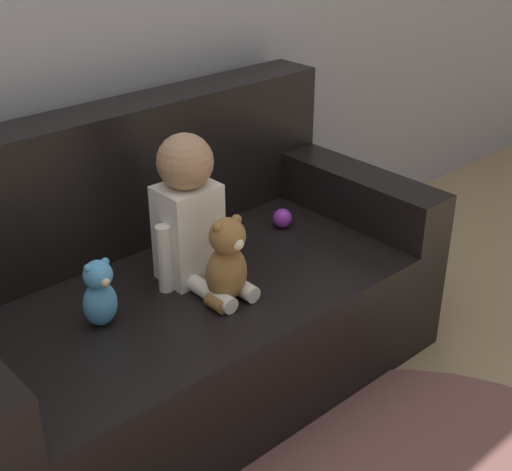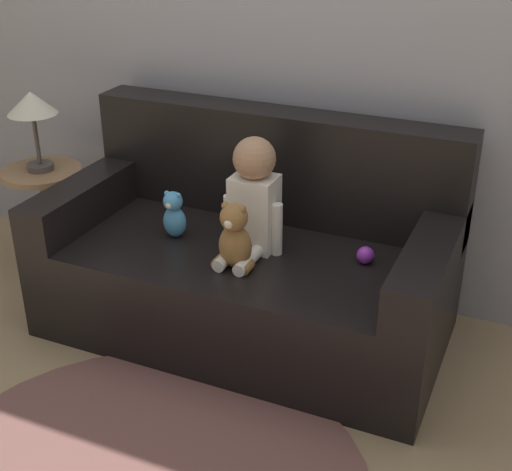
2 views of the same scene
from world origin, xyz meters
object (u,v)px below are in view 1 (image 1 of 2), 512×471
Objects in this scene: teddy_bear_brown at (227,263)px; plush_toy_side at (99,294)px; couch at (170,300)px; person_baby at (189,214)px; toy_ball at (282,218)px.

teddy_bear_brown is 1.32× the size of plush_toy_side.
couch reaches higher than person_baby.
plush_toy_side is at bearing -173.57° from person_baby.
person_baby is 0.47m from toy_ball.
teddy_bear_brown is 0.36m from plush_toy_side.
toy_ball is at bearing -1.31° from couch.
person_baby is 6.84× the size of toy_ball.
couch reaches higher than teddy_bear_brown.
plush_toy_side reaches higher than toy_ball.
plush_toy_side is 0.78m from toy_ball.
teddy_bear_brown is (0.04, -0.24, 0.22)m from couch.
toy_ball is at bearing 7.44° from person_baby.
plush_toy_side is (-0.29, -0.11, 0.20)m from couch.
person_baby reaches higher than toy_ball.
toy_ball is at bearing 7.00° from plush_toy_side.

